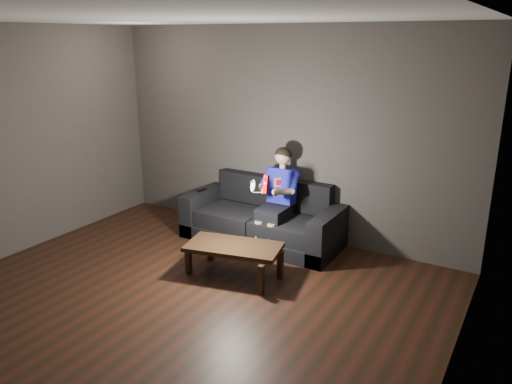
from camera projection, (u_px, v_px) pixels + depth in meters
The scene contains 10 objects.
floor at pixel (159, 317), 4.73m from camera, with size 5.00×5.00×0.00m, color black.
back_wall at pixel (284, 134), 6.38m from camera, with size 5.00×0.04×2.70m, color #3F3A36.
right_wall at pixel (453, 236), 3.11m from camera, with size 0.04×5.00×2.70m, color #3F3A36.
ceiling at pixel (140, 16), 3.93m from camera, with size 5.00×5.00×0.02m, color beige.
sofa at pixel (263, 222), 6.43m from camera, with size 2.03×0.88×0.78m.
child at pixel (278, 192), 6.15m from camera, with size 0.49×0.61×1.21m.
wii_remote_red at pixel (266, 184), 5.65m from camera, with size 0.05×0.08×0.21m.
nunchuk_white at pixel (253, 186), 5.76m from camera, with size 0.06×0.09×0.15m.
wii_remote_black at pixel (202, 190), 6.72m from camera, with size 0.05×0.15×0.03m.
coffee_table at pixel (234, 249), 5.44m from camera, with size 1.11×0.73×0.37m.
Camera 1 is at (2.91, -3.12, 2.54)m, focal length 35.00 mm.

